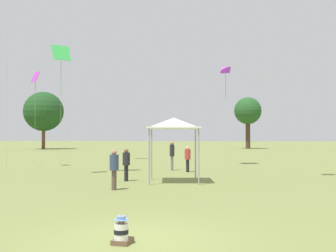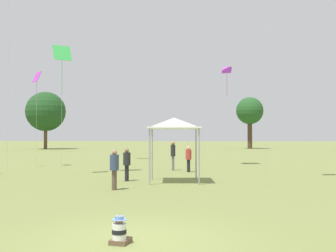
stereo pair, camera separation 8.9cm
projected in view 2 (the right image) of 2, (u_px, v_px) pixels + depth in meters
The scene contains 12 objects.
ground_plane at pixel (135, 240), 8.24m from camera, with size 300.00×300.00×0.00m, color olive.
seated_toddler at pixel (120, 232), 7.97m from camera, with size 0.41×0.49×0.58m.
person_standing_0 at pixel (127, 162), 19.02m from camera, with size 0.45×0.45×1.58m.
person_standing_1 at pixel (173, 153), 24.88m from camera, with size 0.39×0.39×1.84m.
person_standing_3 at pixel (189, 157), 23.77m from camera, with size 0.42×0.42×1.56m.
person_standing_5 at pixel (114, 166), 15.92m from camera, with size 0.39×0.39×1.63m.
canopy_tent at pixel (174, 124), 18.64m from camera, with size 2.70×2.70×3.06m.
kite_2 at pixel (62, 56), 21.95m from camera, with size 1.06×0.97×7.28m.
kite_6 at pixel (37, 80), 27.73m from camera, with size 0.85×0.81×6.73m.
kite_9 at pixel (227, 75), 29.63m from camera, with size 0.80×0.64×7.43m.
distant_tree_0 at pixel (250, 111), 66.69m from camera, with size 4.60×4.60×8.76m.
distant_tree_1 at pixel (46, 112), 64.51m from camera, with size 6.47×6.47×9.42m.
Camera 2 is at (1.65, -8.16, 2.20)m, focal length 42.00 mm.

